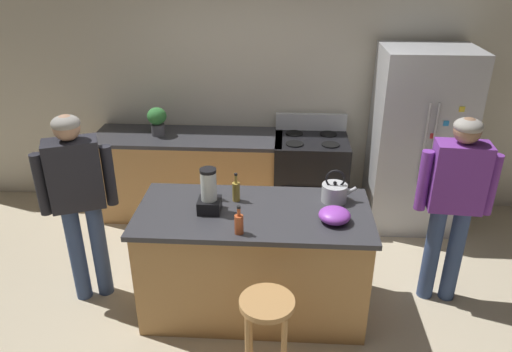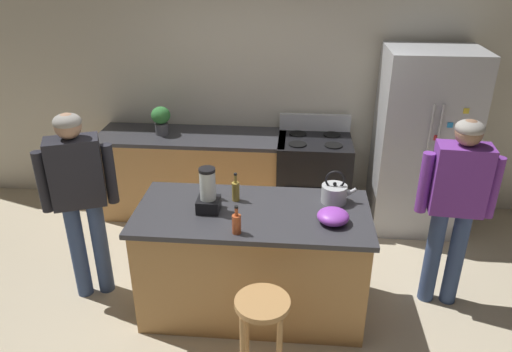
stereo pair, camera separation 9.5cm
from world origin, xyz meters
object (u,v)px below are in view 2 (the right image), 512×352
object	(u,v)px
bottle_vinegar	(236,191)
potted_plant	(161,119)
person_by_island_left	(79,191)
blender_appliance	(208,193)
person_by_sink_right	(456,198)
mixing_bowl	(333,216)
refrigerator	(422,143)
tea_kettle	(334,193)
bottle_olive_oil	(209,186)
bottle_cooking_sauce	(237,223)
kitchen_island	(253,261)
stove_range	(313,179)
bar_stool	(262,320)

from	to	relation	value
bottle_vinegar	potted_plant	bearing A→B (deg)	124.67
person_by_island_left	blender_appliance	world-z (taller)	person_by_island_left
person_by_sink_right	mixing_bowl	bearing A→B (deg)	-159.83
refrigerator	tea_kettle	bearing A→B (deg)	-126.34
potted_plant	bottle_vinegar	world-z (taller)	potted_plant
bottle_vinegar	tea_kettle	bearing A→B (deg)	3.35
bottle_olive_oil	mixing_bowl	xyz separation A→B (m)	(0.96, -0.30, -0.05)
bottle_olive_oil	bottle_cooking_sauce	bearing A→B (deg)	-60.87
person_by_sink_right	bottle_vinegar	xyz separation A→B (m)	(-1.70, -0.08, 0.03)
refrigerator	bottle_vinegar	distance (m)	2.19
mixing_bowl	bottle_vinegar	bearing A→B (deg)	159.60
bottle_vinegar	person_by_island_left	bearing A→B (deg)	-176.53
tea_kettle	person_by_island_left	bearing A→B (deg)	-176.58
kitchen_island	refrigerator	bearing A→B (deg)	43.55
person_by_island_left	mixing_bowl	bearing A→B (deg)	-5.81
stove_range	person_by_island_left	world-z (taller)	person_by_island_left
kitchen_island	bar_stool	world-z (taller)	kitchen_island
person_by_sink_right	bottle_olive_oil	distance (m)	1.92
person_by_sink_right	potted_plant	world-z (taller)	person_by_sink_right
mixing_bowl	blender_appliance	bearing A→B (deg)	173.97
refrigerator	person_by_sink_right	distance (m)	1.27
person_by_island_left	bar_stool	xyz separation A→B (m)	(1.52, -0.84, -0.44)
bottle_olive_oil	tea_kettle	size ratio (longest dim) A/B	1.00
tea_kettle	bar_stool	bearing A→B (deg)	-116.88
mixing_bowl	tea_kettle	distance (m)	0.32
stove_range	blender_appliance	distance (m)	1.86
refrigerator	tea_kettle	distance (m)	1.61
bottle_olive_oil	tea_kettle	bearing A→B (deg)	1.15
person_by_island_left	bottle_cooking_sauce	world-z (taller)	person_by_island_left
kitchen_island	blender_appliance	size ratio (longest dim) A/B	5.10
stove_range	bottle_vinegar	size ratio (longest dim) A/B	4.67
person_by_sink_right	bottle_olive_oil	world-z (taller)	person_by_sink_right
refrigerator	blender_appliance	size ratio (longest dim) A/B	5.34
stove_range	bar_stool	world-z (taller)	stove_range
person_by_island_left	bottle_vinegar	world-z (taller)	person_by_island_left
person_by_island_left	potted_plant	world-z (taller)	person_by_island_left
refrigerator	bottle_vinegar	size ratio (longest dim) A/B	7.95
potted_plant	person_by_sink_right	bearing A→B (deg)	-26.29
blender_appliance	refrigerator	bearing A→B (deg)	38.55
stove_range	bottle_vinegar	bearing A→B (deg)	-115.52
refrigerator	person_by_island_left	size ratio (longest dim) A/B	1.15
bottle_cooking_sauce	bottle_olive_oil	bearing A→B (deg)	119.13
kitchen_island	blender_appliance	xyz separation A→B (m)	(-0.33, -0.02, 0.61)
person_by_island_left	potted_plant	bearing A→B (deg)	79.40
stove_range	person_by_sink_right	xyz separation A→B (m)	(1.05, -1.29, 0.51)
person_by_sink_right	potted_plant	distance (m)	2.98
blender_appliance	person_by_sink_right	bearing A→B (deg)	7.67
refrigerator	mixing_bowl	bearing A→B (deg)	-121.19
bar_stool	bottle_vinegar	size ratio (longest dim) A/B	2.99
refrigerator	kitchen_island	bearing A→B (deg)	-136.45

